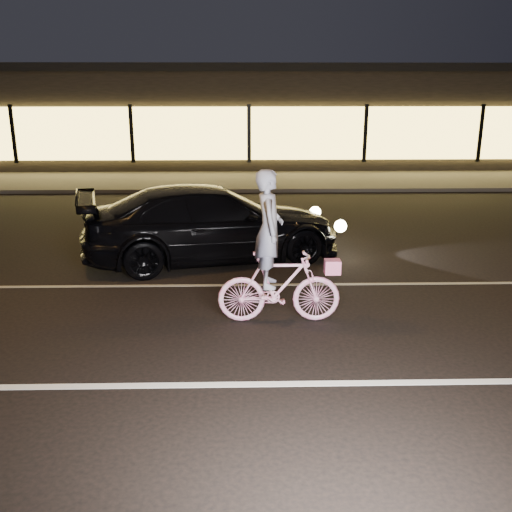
{
  "coord_description": "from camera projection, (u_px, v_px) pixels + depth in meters",
  "views": [
    {
      "loc": [
        -0.26,
        -7.53,
        3.42
      ],
      "look_at": [
        -0.07,
        0.6,
        0.96
      ],
      "focal_mm": 40.0,
      "sensor_mm": 36.0,
      "label": 1
    }
  ],
  "objects": [
    {
      "name": "sidewalk",
      "position": [
        250.0,
        181.0,
        20.63
      ],
      "size": [
        30.0,
        4.0,
        0.12
      ],
      "primitive_type": "cube",
      "color": "#383533",
      "rests_on": "ground"
    },
    {
      "name": "lane_stripe_near",
      "position": [
        266.0,
        384.0,
        6.76
      ],
      "size": [
        60.0,
        0.12,
        0.01
      ],
      "primitive_type": "cube",
      "color": "silver",
      "rests_on": "ground"
    },
    {
      "name": "ground",
      "position": [
        262.0,
        332.0,
        8.2
      ],
      "size": [
        90.0,
        90.0,
        0.0
      ],
      "primitive_type": "plane",
      "color": "black",
      "rests_on": "ground"
    },
    {
      "name": "cyclist",
      "position": [
        276.0,
        270.0,
        8.34
      ],
      "size": [
        1.82,
        0.63,
        2.29
      ],
      "rotation": [
        0.0,
        0.0,
        1.57
      ],
      "color": "#FA4E9E",
      "rests_on": "ground"
    },
    {
      "name": "sedan",
      "position": [
        213.0,
        223.0,
        11.41
      ],
      "size": [
        5.52,
        3.33,
        1.5
      ],
      "rotation": [
        0.0,
        0.0,
        1.83
      ],
      "color": "black",
      "rests_on": "ground"
    },
    {
      "name": "storefront",
      "position": [
        248.0,
        114.0,
        25.73
      ],
      "size": [
        25.4,
        8.42,
        4.2
      ],
      "color": "black",
      "rests_on": "ground"
    },
    {
      "name": "lane_stripe_far",
      "position": [
        258.0,
        285.0,
        10.11
      ],
      "size": [
        60.0,
        0.1,
        0.01
      ],
      "primitive_type": "cube",
      "color": "gray",
      "rests_on": "ground"
    }
  ]
}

